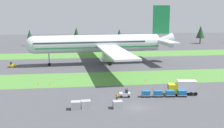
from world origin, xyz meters
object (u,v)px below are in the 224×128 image
object	(u,v)px
taxiway_marker_0	(39,84)
ground_crew_marshaller	(117,97)
cargo_dolly_fourth	(182,93)
taxiway_marker_2	(50,84)
cargo_dolly_lead	(146,93)
pushback_tractor	(12,65)
uld_container_1	(86,104)
uld_container_2	(118,104)
airliner	(102,43)
uld_container_0	(76,105)
catering_truck	(183,87)
baggage_tug	(125,94)
taxiway_marker_1	(146,80)
cargo_dolly_second	(158,93)
cargo_dolly_third	(170,93)

from	to	relation	value
taxiway_marker_0	ground_crew_marshaller	bearing A→B (deg)	-40.74
cargo_dolly_fourth	taxiway_marker_2	world-z (taller)	cargo_dolly_fourth
cargo_dolly_lead	pushback_tractor	xyz separation A→B (m)	(-39.89, 41.44, -0.10)
ground_crew_marshaller	uld_container_1	world-z (taller)	ground_crew_marshaller
pushback_tractor	uld_container_2	bearing A→B (deg)	29.70
airliner	taxiway_marker_2	xyz separation A→B (m)	(-17.30, -29.31, -7.78)
pushback_tractor	taxiway_marker_0	xyz separation A→B (m)	(12.88, -26.36, -0.55)
uld_container_0	uld_container_1	world-z (taller)	uld_container_0
catering_truck	cargo_dolly_fourth	bearing A→B (deg)	162.89
taxiway_marker_0	cargo_dolly_fourth	bearing A→B (deg)	-24.13
cargo_dolly_lead	uld_container_1	bearing A→B (deg)	117.68
baggage_tug	cargo_dolly_fourth	bearing A→B (deg)	-90.00
cargo_dolly_lead	taxiway_marker_0	xyz separation A→B (m)	(-27.01, 15.08, -0.65)
taxiway_marker_0	taxiway_marker_1	size ratio (longest dim) A/B	1.02
cargo_dolly_lead	uld_container_1	distance (m)	15.73
catering_truck	pushback_tractor	world-z (taller)	catering_truck
taxiway_marker_0	taxiway_marker_2	world-z (taller)	taxiway_marker_2
cargo_dolly_second	catering_truck	size ratio (longest dim) A/B	0.32
cargo_dolly_second	airliner	bearing A→B (deg)	17.90
taxiway_marker_2	baggage_tug	bearing A→B (deg)	-36.40
cargo_dolly_second	cargo_dolly_fourth	world-z (taller)	same
cargo_dolly_fourth	uld_container_1	size ratio (longest dim) A/B	1.17
cargo_dolly_fourth	airliner	bearing A→B (deg)	24.64
cargo_dolly_lead	taxiway_marker_2	xyz separation A→B (m)	(-23.79, 14.37, -0.59)
taxiway_marker_1	uld_container_2	bearing A→B (deg)	-118.38
cargo_dolly_second	ground_crew_marshaller	bearing A→B (deg)	104.35
uld_container_1	uld_container_2	bearing A→B (deg)	-8.04
ground_crew_marshaller	cargo_dolly_second	bearing A→B (deg)	-176.19
baggage_tug	taxiway_marker_0	xyz separation A→B (m)	(-22.01, 14.57, -0.55)
baggage_tug	cargo_dolly_third	bearing A→B (deg)	-90.00
airliner	cargo_dolly_fourth	xyz separation A→B (m)	(15.15, -44.57, -7.19)
cargo_dolly_lead	ground_crew_marshaller	size ratio (longest dim) A/B	1.35
airliner	uld_container_0	bearing A→B (deg)	164.64
taxiway_marker_2	uld_container_2	bearing A→B (deg)	-53.13
cargo_dolly_third	uld_container_0	size ratio (longest dim) A/B	1.17
airliner	cargo_dolly_third	distance (m)	46.50
airliner	pushback_tractor	distance (m)	34.26
cargo_dolly_third	pushback_tractor	world-z (taller)	pushback_tractor
pushback_tractor	taxiway_marker_1	world-z (taller)	pushback_tractor
airliner	cargo_dolly_second	bearing A→B (deg)	-171.79
cargo_dolly_lead	taxiway_marker_2	world-z (taller)	cargo_dolly_lead
airliner	uld_container_1	bearing A→B (deg)	166.87
cargo_dolly_second	taxiway_marker_1	distance (m)	15.60
airliner	cargo_dolly_third	bearing A→B (deg)	-168.35
taxiway_marker_0	taxiway_marker_1	bearing A→B (deg)	0.31
pushback_tractor	uld_container_1	world-z (taller)	pushback_tractor
baggage_tug	airliner	bearing A→B (deg)	7.85
uld_container_0	uld_container_1	size ratio (longest dim) A/B	1.00
baggage_tug	cargo_dolly_third	distance (m)	10.83
cargo_dolly_fourth	ground_crew_marshaller	size ratio (longest dim) A/B	1.35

